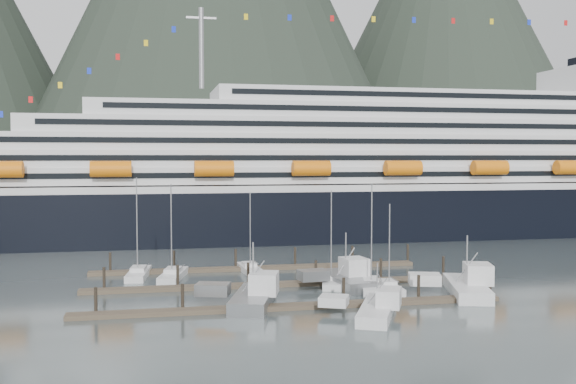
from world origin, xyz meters
name	(u,v)px	position (x,y,z in m)	size (l,w,h in m)	color
ground	(316,289)	(0.00, 0.00, 0.00)	(1600.00, 1600.00, 0.00)	#475454
mountains	(224,8)	(52.48, 588.54, 163.40)	(870.00, 440.00, 420.00)	#212D21
cruise_ship	(391,178)	(30.03, 54.94, 12.04)	(210.00, 30.40, 50.30)	black
dock_near	(294,306)	(-4.93, -9.95, 0.31)	(48.18, 2.28, 3.20)	#4D3D31
dock_mid	(273,284)	(-4.93, 3.05, 0.31)	(48.18, 2.28, 3.20)	#4D3D31
dock_far	(257,268)	(-4.93, 16.05, 0.31)	(48.18, 2.28, 3.20)	#4D3D31
sailboat_b	(173,276)	(-17.35, 10.95, 0.42)	(4.63, 10.10, 13.45)	silver
sailboat_c	(331,282)	(2.55, 2.21, 0.40)	(4.23, 8.65, 12.71)	silver
sailboat_d	(371,286)	(6.67, -1.55, 0.41)	(4.88, 10.50, 13.73)	silver
sailboat_e	(138,274)	(-22.00, 13.18, 0.42)	(3.58, 9.80, 14.24)	silver
sailboat_f	(249,269)	(-6.34, 14.63, 0.40)	(2.79, 8.01, 11.92)	silver
sailboat_h	(387,288)	(8.40, -2.82, 0.39)	(2.81, 8.14, 11.26)	silver
trawler_b	(252,297)	(-9.23, -7.46, 0.97)	(10.16, 12.67, 7.86)	gray
trawler_c	(376,308)	(2.73, -14.94, 0.82)	(9.98, 12.26, 6.11)	silver
trawler_d	(465,286)	(17.00, -6.56, 0.98)	(10.84, 13.80, 7.91)	silver
trawler_e	(345,279)	(4.08, 1.14, 0.95)	(9.22, 12.09, 7.64)	gray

